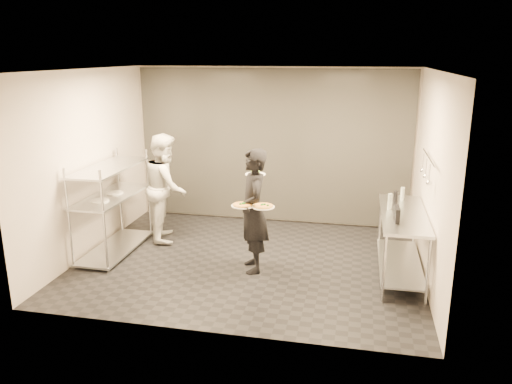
% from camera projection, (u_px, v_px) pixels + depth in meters
% --- Properties ---
extents(room_shell, '(5.00, 4.00, 2.80)m').
position_uv_depth(room_shell, '(264.00, 155.00, 8.21)').
color(room_shell, black).
rests_on(room_shell, ground).
extents(pass_rack, '(0.60, 1.60, 1.50)m').
position_uv_depth(pass_rack, '(112.00, 204.00, 7.69)').
color(pass_rack, silver).
rests_on(pass_rack, ground).
extents(prep_counter, '(0.60, 1.80, 0.92)m').
position_uv_depth(prep_counter, '(402.00, 233.00, 6.88)').
color(prep_counter, silver).
rests_on(prep_counter, ground).
extents(utensil_rail, '(0.07, 1.20, 0.31)m').
position_uv_depth(utensil_rail, '(427.00, 169.00, 6.58)').
color(utensil_rail, silver).
rests_on(utensil_rail, room_shell).
extents(waiter, '(0.63, 0.75, 1.77)m').
position_uv_depth(waiter, '(253.00, 211.00, 6.98)').
color(waiter, black).
rests_on(waiter, ground).
extents(chef, '(0.91, 1.03, 1.77)m').
position_uv_depth(chef, '(166.00, 187.00, 8.22)').
color(chef, beige).
rests_on(chef, ground).
extents(pizza_plate_near, '(0.31, 0.31, 0.05)m').
position_uv_depth(pizza_plate_near, '(243.00, 205.00, 6.73)').
color(pizza_plate_near, silver).
rests_on(pizza_plate_near, waiter).
extents(pizza_plate_far, '(0.31, 0.31, 0.05)m').
position_uv_depth(pizza_plate_far, '(263.00, 206.00, 6.72)').
color(pizza_plate_far, silver).
rests_on(pizza_plate_far, waiter).
extents(salad_plate, '(0.29, 0.29, 0.07)m').
position_uv_depth(salad_plate, '(255.00, 173.00, 7.16)').
color(salad_plate, silver).
rests_on(salad_plate, waiter).
extents(pos_monitor, '(0.06, 0.27, 0.19)m').
position_uv_depth(pos_monitor, '(397.00, 214.00, 6.42)').
color(pos_monitor, black).
rests_on(pos_monitor, prep_counter).
extents(bottle_green, '(0.06, 0.06, 0.22)m').
position_uv_depth(bottle_green, '(390.00, 202.00, 6.92)').
color(bottle_green, gray).
rests_on(bottle_green, prep_counter).
extents(bottle_clear, '(0.06, 0.06, 0.19)m').
position_uv_depth(bottle_clear, '(402.00, 194.00, 7.36)').
color(bottle_clear, gray).
rests_on(bottle_clear, prep_counter).
extents(bottle_dark, '(0.06, 0.06, 0.21)m').
position_uv_depth(bottle_dark, '(396.00, 198.00, 7.10)').
color(bottle_dark, black).
rests_on(bottle_dark, prep_counter).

